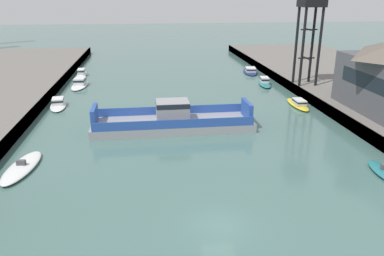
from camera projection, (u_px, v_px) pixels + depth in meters
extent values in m
plane|color=#476B66|center=(219.00, 226.00, 28.45)|extent=(400.00, 400.00, 0.00)
cube|color=#4C4742|center=(14.00, 135.00, 44.46)|extent=(0.30, 140.00, 1.60)
cube|color=#4C4742|center=(345.00, 121.00, 49.28)|extent=(0.30, 140.00, 1.60)
cube|color=#939399|center=(173.00, 125.00, 48.55)|extent=(20.38, 6.04, 1.10)
cube|color=#284CA3|center=(171.00, 110.00, 50.89)|extent=(19.54, 0.22, 1.10)
cube|color=#284CA3|center=(175.00, 124.00, 45.46)|extent=(19.54, 0.22, 1.10)
cube|color=#939399|center=(173.00, 111.00, 47.92)|extent=(4.09, 3.28, 2.65)
cube|color=black|center=(172.00, 104.00, 47.59)|extent=(4.13, 3.32, 0.60)
cube|color=#284CA3|center=(247.00, 110.00, 49.17)|extent=(0.52, 4.15, 2.20)
cube|color=#284CA3|center=(94.00, 116.00, 46.81)|extent=(0.52, 4.15, 2.20)
ellipsoid|color=white|center=(22.00, 167.00, 37.43)|extent=(3.37, 8.16, 0.54)
cube|color=#4C4C51|center=(21.00, 163.00, 37.25)|extent=(0.90, 0.50, 0.50)
ellipsoid|color=white|center=(80.00, 86.00, 70.77)|extent=(3.10, 8.16, 0.37)
cube|color=silver|center=(80.00, 81.00, 71.08)|extent=(2.01, 2.91, 1.16)
cube|color=black|center=(80.00, 80.00, 71.03)|extent=(2.07, 2.99, 0.35)
ellipsoid|color=#237075|center=(265.00, 84.00, 71.67)|extent=(2.89, 6.75, 0.49)
cube|color=silver|center=(264.00, 80.00, 71.88)|extent=(1.72, 2.46, 0.98)
cube|color=black|center=(265.00, 79.00, 71.84)|extent=(1.77, 2.53, 0.29)
ellipsoid|color=yellow|center=(298.00, 104.00, 58.61)|extent=(2.14, 7.35, 0.47)
cube|color=silver|center=(299.00, 102.00, 57.89)|extent=(1.47, 2.58, 0.71)
cube|color=black|center=(299.00, 101.00, 57.86)|extent=(1.51, 2.66, 0.21)
ellipsoid|color=navy|center=(250.00, 72.00, 82.95)|extent=(3.83, 8.25, 0.37)
cube|color=silver|center=(251.00, 70.00, 82.17)|extent=(2.33, 3.01, 0.89)
cube|color=black|center=(251.00, 69.00, 82.13)|extent=(2.40, 3.10, 0.27)
ellipsoid|color=#237075|center=(384.00, 172.00, 36.53)|extent=(2.33, 5.41, 0.52)
ellipsoid|color=white|center=(58.00, 106.00, 58.09)|extent=(3.15, 6.99, 0.38)
cube|color=silver|center=(58.00, 101.00, 58.33)|extent=(1.91, 2.55, 0.90)
cube|color=black|center=(58.00, 100.00, 58.29)|extent=(1.96, 2.62, 0.27)
ellipsoid|color=white|center=(82.00, 74.00, 80.17)|extent=(2.38, 7.06, 0.54)
cube|color=silver|center=(81.00, 71.00, 79.43)|extent=(1.52, 2.51, 0.98)
cube|color=black|center=(81.00, 71.00, 79.39)|extent=(1.57, 2.58, 0.29)
cube|color=black|center=(367.00, 82.00, 47.62)|extent=(0.08, 11.97, 1.98)
cylinder|color=black|center=(296.00, 46.00, 64.93)|extent=(0.44, 0.44, 12.72)
cylinder|color=black|center=(312.00, 45.00, 65.27)|extent=(0.44, 0.44, 12.72)
cylinder|color=black|center=(303.00, 48.00, 62.25)|extent=(0.44, 0.44, 12.72)
cylinder|color=black|center=(319.00, 48.00, 62.58)|extent=(0.44, 0.44, 12.72)
cube|color=black|center=(306.00, 58.00, 64.40)|extent=(2.87, 0.20, 0.20)
cube|color=black|center=(306.00, 58.00, 64.40)|extent=(0.20, 2.87, 0.20)
cube|color=black|center=(309.00, 30.00, 62.82)|extent=(2.87, 0.20, 0.20)
cube|color=black|center=(309.00, 30.00, 62.82)|extent=(0.20, 2.87, 0.20)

